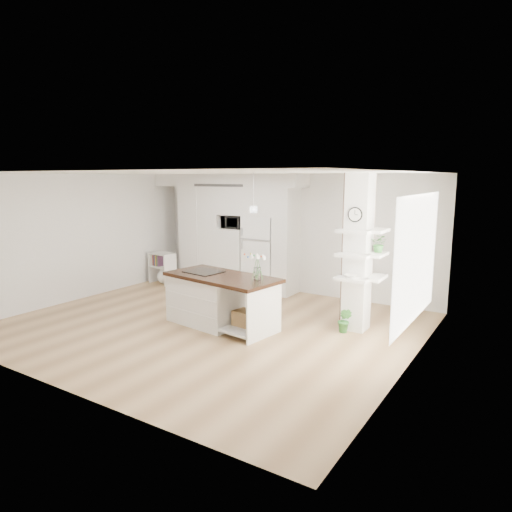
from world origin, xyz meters
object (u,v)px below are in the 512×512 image
at_px(kitchen_island, 213,298).
at_px(floor_plant_a, 345,320).
at_px(refrigerator, 262,254).
at_px(bookshelf, 163,270).

xyz_separation_m(kitchen_island, floor_plant_a, (2.20, 0.80, -0.26)).
xyz_separation_m(refrigerator, kitchen_island, (0.54, -2.59, -0.39)).
bearing_deg(kitchen_island, refrigerator, 109.85).
relative_size(refrigerator, floor_plant_a, 3.98).
bearing_deg(kitchen_island, floor_plant_a, 28.00).
xyz_separation_m(refrigerator, floor_plant_a, (2.74, -1.79, -0.66)).
bearing_deg(bookshelf, refrigerator, 25.16).
bearing_deg(kitchen_island, bookshelf, 156.36).
relative_size(refrigerator, bookshelf, 2.25).
bearing_deg(refrigerator, bookshelf, -163.06).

